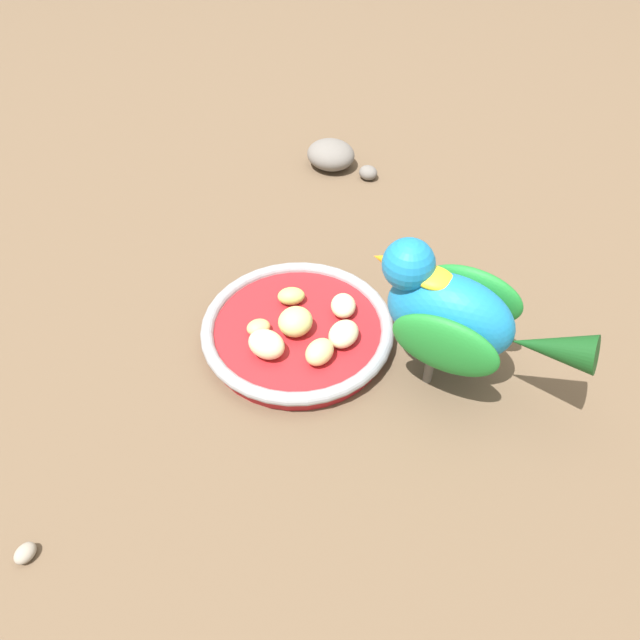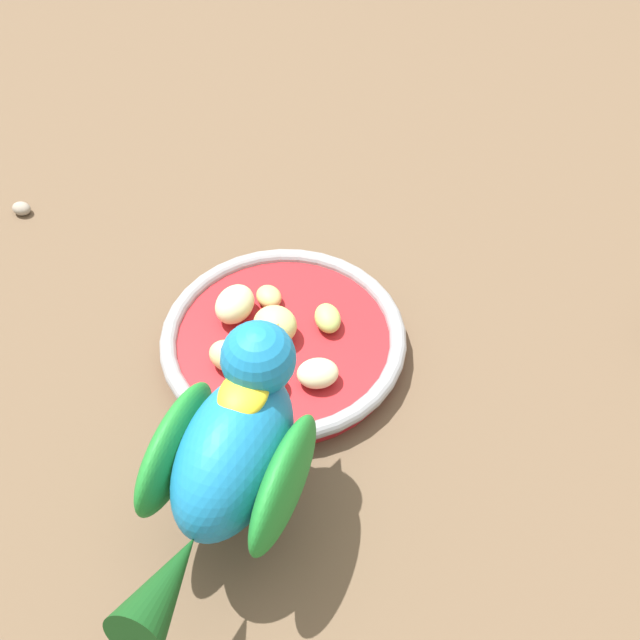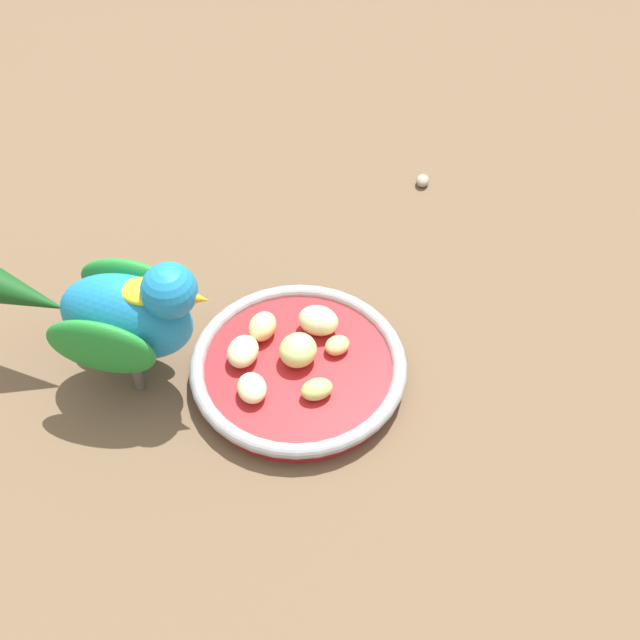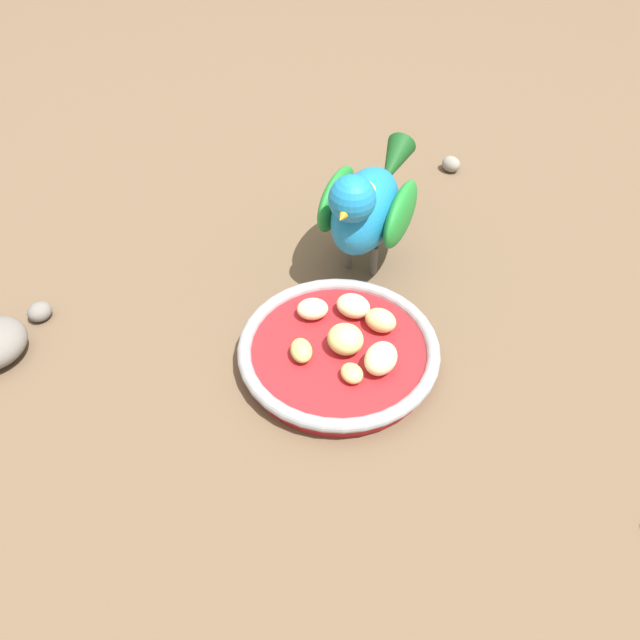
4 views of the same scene
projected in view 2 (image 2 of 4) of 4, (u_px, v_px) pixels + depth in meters
name	position (u px, v px, depth m)	size (l,w,h in m)	color
ground_plane	(315.00, 355.00, 0.66)	(4.00, 4.00, 0.00)	brown
feeding_bowl	(284.00, 341.00, 0.65)	(0.20, 0.20, 0.03)	#AD1E23
apple_piece_0	(229.00, 356.00, 0.62)	(0.03, 0.03, 0.02)	#E5C67F
apple_piece_1	(328.00, 318.00, 0.65)	(0.03, 0.02, 0.02)	#B2CC66
apple_piece_2	(269.00, 297.00, 0.67)	(0.02, 0.02, 0.01)	tan
apple_piece_3	(275.00, 325.00, 0.64)	(0.04, 0.03, 0.03)	#C6D17A
apple_piece_4	(263.00, 377.00, 0.60)	(0.04, 0.03, 0.02)	beige
apple_piece_5	(235.00, 304.00, 0.65)	(0.04, 0.03, 0.03)	beige
apple_piece_6	(318.00, 373.00, 0.61)	(0.03, 0.03, 0.02)	beige
parrot	(231.00, 454.00, 0.49)	(0.15, 0.19, 0.15)	#59544C
pebble_1	(21.00, 208.00, 0.77)	(0.02, 0.01, 0.01)	gray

